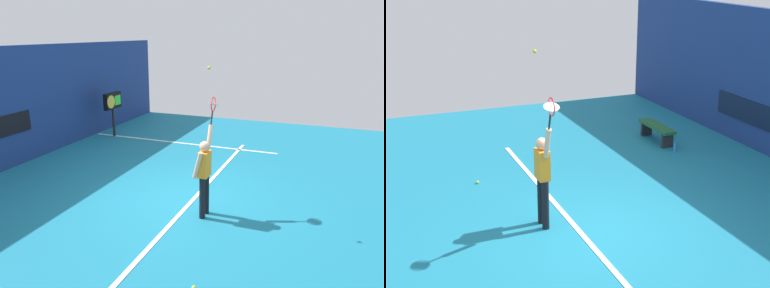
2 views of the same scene
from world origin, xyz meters
TOP-DOWN VIEW (x-y plane):
  - ground_plane at (0.00, 0.00)m, footprint 18.00×18.00m
  - sponsor_banner_portside at (-3.00, 5.59)m, footprint 2.20×0.03m
  - court_baseline at (0.00, -0.20)m, footprint 10.00×0.10m
  - tennis_player at (-0.56, -0.71)m, footprint 0.68×0.31m
  - tennis_racket at (-0.04, -0.71)m, footprint 0.40×0.27m
  - tennis_ball at (-0.58, -0.80)m, footprint 0.07×0.07m
  - court_bench at (-4.05, 3.65)m, footprint 1.40×0.36m
  - water_bottle at (-3.13, 3.65)m, footprint 0.07×0.07m
  - spare_ball at (-2.97, -1.41)m, footprint 0.07×0.07m

SIDE VIEW (x-z plane):
  - ground_plane at x=0.00m, z-range 0.00..0.00m
  - court_baseline at x=0.00m, z-range 0.00..0.01m
  - spare_ball at x=-2.97m, z-range 0.00..0.07m
  - water_bottle at x=-3.13m, z-range 0.00..0.24m
  - court_bench at x=-4.05m, z-range 0.11..0.56m
  - sponsor_banner_portside at x=-3.00m, z-range 0.62..1.22m
  - tennis_player at x=-0.56m, z-range 0.02..2.00m
  - tennis_racket at x=-0.04m, z-range 2.03..2.66m
  - tennis_ball at x=-0.58m, z-range 3.16..3.23m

